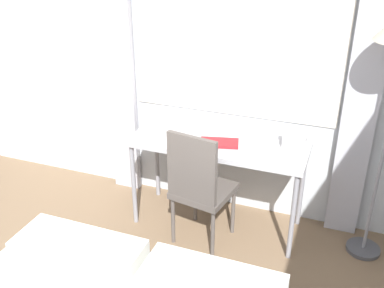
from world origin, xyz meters
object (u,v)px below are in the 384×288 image
telephone (295,139)px  desk (219,149)px  desk_chair (199,184)px  book (219,143)px

telephone → desk: bearing=-168.1°
telephone → desk_chair: bearing=-145.8°
desk_chair → telephone: (0.60, 0.41, 0.28)m
desk → telephone: (0.55, 0.12, 0.12)m
book → telephone: bearing=17.3°
desk → book: (0.02, -0.05, 0.08)m
desk_chair → telephone: size_ratio=5.24×
desk_chair → book: (0.07, 0.24, 0.24)m
desk → book: 0.09m
desk → telephone: bearing=11.9°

